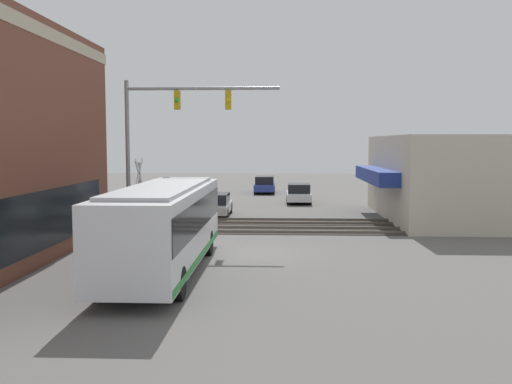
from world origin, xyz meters
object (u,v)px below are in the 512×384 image
(parked_car_blue, at_px, (265,185))
(pedestrian_at_crossing, at_px, (174,217))
(crossing_signal, at_px, (139,189))
(parked_car_silver, at_px, (215,205))
(city_bus, at_px, (164,225))
(parked_car_white, at_px, (299,194))

(parked_car_blue, xyz_separation_m, pedestrian_at_crossing, (-22.90, 3.90, 0.13))
(crossing_signal, bearing_deg, parked_car_blue, -12.83)
(parked_car_blue, bearing_deg, parked_car_silver, 170.79)
(parked_car_silver, bearing_deg, city_bus, 180.00)
(crossing_signal, relative_size, parked_car_white, 0.90)
(city_bus, xyz_separation_m, parked_car_blue, (31.49, -2.60, -0.99))
(city_bus, relative_size, crossing_signal, 2.80)
(city_bus, relative_size, parked_car_blue, 2.39)
(crossing_signal, xyz_separation_m, parked_car_white, (15.43, -8.21, -1.62))
(city_bus, bearing_deg, parked_car_silver, -0.00)
(city_bus, distance_m, parked_car_white, 23.79)
(city_bus, height_order, pedestrian_at_crossing, city_bus)
(crossing_signal, height_order, parked_car_silver, crossing_signal)
(parked_car_blue, height_order, pedestrian_at_crossing, pedestrian_at_crossing)
(parked_car_silver, xyz_separation_m, parked_car_white, (7.69, -5.40, 0.02))
(parked_car_blue, distance_m, pedestrian_at_crossing, 23.23)
(city_bus, xyz_separation_m, parked_car_silver, (15.46, -0.00, -1.04))
(parked_car_silver, bearing_deg, parked_car_white, -35.09)
(city_bus, xyz_separation_m, parked_car_white, (23.15, -5.40, -1.02))
(crossing_signal, xyz_separation_m, parked_car_silver, (7.74, -2.81, -1.64))
(parked_car_silver, distance_m, parked_car_white, 9.39)
(crossing_signal, relative_size, parked_car_blue, 0.86)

